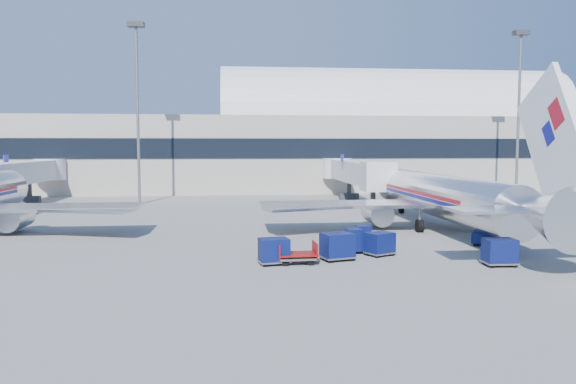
{
  "coord_description": "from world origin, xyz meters",
  "views": [
    {
      "loc": [
        -8.51,
        -42.21,
        7.24
      ],
      "look_at": [
        -3.56,
        6.0,
        3.33
      ],
      "focal_mm": 35.0,
      "sensor_mm": 36.0,
      "label": 1
    }
  ],
  "objects": [
    {
      "name": "tug_right",
      "position": [
        10.14,
        -3.45,
        0.69
      ],
      "size": [
        2.53,
        2.35,
        1.51
      ],
      "rotation": [
        0.0,
        0.0,
        -0.68
      ],
      "color": "#09124A",
      "rests_on": "ground"
    },
    {
      "name": "mast_west",
      "position": [
        -20.0,
        30.0,
        14.79
      ],
      "size": [
        2.0,
        1.2,
        22.6
      ],
      "color": "slate",
      "rests_on": "ground"
    },
    {
      "name": "terminal",
      "position": [
        -13.6,
        55.96,
        7.52
      ],
      "size": [
        170.0,
        28.15,
        21.0
      ],
      "color": "#B2AA9E",
      "rests_on": "ground"
    },
    {
      "name": "cart_train_a",
      "position": [
        1.35,
        -6.12,
        0.83
      ],
      "size": [
        2.19,
        2.01,
        1.56
      ],
      "rotation": [
        0.0,
        0.0,
        0.47
      ],
      "color": "#09124A",
      "rests_on": "ground"
    },
    {
      "name": "airliner_main",
      "position": [
        10.0,
        4.51,
        2.93
      ],
      "size": [
        32.0,
        37.26,
        12.07
      ],
      "color": "silver",
      "rests_on": "ground"
    },
    {
      "name": "cart_train_c",
      "position": [
        -5.89,
        -8.21,
        0.87
      ],
      "size": [
        2.07,
        1.72,
        1.62
      ],
      "rotation": [
        0.0,
        0.0,
        0.19
      ],
      "color": "#09124A",
      "rests_on": "ground"
    },
    {
      "name": "tug_lead",
      "position": [
        0.26,
        -4.97,
        0.77
      ],
      "size": [
        2.73,
        1.65,
        1.68
      ],
      "rotation": [
        0.0,
        0.0,
        0.15
      ],
      "color": "#09124A",
      "rests_on": "ground"
    },
    {
      "name": "jetbridge_mid",
      "position": [
        -34.4,
        30.81,
        3.93
      ],
      "size": [
        4.4,
        27.5,
        6.25
      ],
      "color": "silver",
      "rests_on": "ground"
    },
    {
      "name": "jetbridge_near",
      "position": [
        7.6,
        30.81,
        3.93
      ],
      "size": [
        4.4,
        27.5,
        6.25
      ],
      "color": "silver",
      "rests_on": "ground"
    },
    {
      "name": "cart_open_red",
      "position": [
        -4.44,
        -8.1,
        0.47
      ],
      "size": [
        2.49,
        1.8,
        0.65
      ],
      "rotation": [
        0.0,
        0.0,
        0.04
      ],
      "color": "slate",
      "rests_on": "ground"
    },
    {
      "name": "cart_solo_near",
      "position": [
        7.75,
        -10.02,
        0.89
      ],
      "size": [
        1.93,
        1.5,
        1.67
      ],
      "rotation": [
        0.0,
        0.0,
        -0.03
      ],
      "color": "#09124A",
      "rests_on": "ground"
    },
    {
      "name": "tug_left",
      "position": [
        1.02,
        -2.34,
        0.71
      ],
      "size": [
        1.24,
        2.41,
        1.56
      ],
      "rotation": [
        0.0,
        0.0,
        1.55
      ],
      "color": "#09124A",
      "rests_on": "ground"
    },
    {
      "name": "ground",
      "position": [
        0.0,
        0.0,
        0.0
      ],
      "size": [
        260.0,
        260.0,
        0.0
      ],
      "primitive_type": "plane",
      "color": "gray",
      "rests_on": "ground"
    },
    {
      "name": "cart_train_b",
      "position": [
        -1.78,
        -7.36,
        0.93
      ],
      "size": [
        2.33,
        2.01,
        1.75
      ],
      "rotation": [
        0.0,
        0.0,
        0.28
      ],
      "color": "#09124A",
      "rests_on": "ground"
    },
    {
      "name": "barrier_near",
      "position": [
        18.0,
        2.0,
        0.45
      ],
      "size": [
        3.0,
        0.55,
        0.9
      ],
      "primitive_type": "cube",
      "color": "#9E9E96",
      "rests_on": "ground"
    },
    {
      "name": "mast_east",
      "position": [
        30.0,
        30.0,
        14.79
      ],
      "size": [
        2.0,
        1.2,
        22.6
      ],
      "color": "slate",
      "rests_on": "ground"
    }
  ]
}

